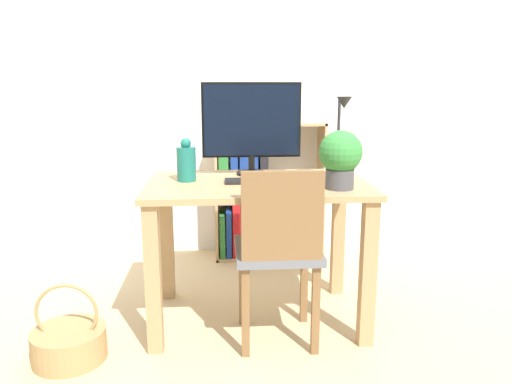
{
  "coord_description": "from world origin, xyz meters",
  "views": [
    {
      "loc": [
        -0.18,
        -2.48,
        1.25
      ],
      "look_at": [
        0.0,
        0.1,
        0.67
      ],
      "focal_mm": 35.0,
      "sensor_mm": 36.0,
      "label": 1
    }
  ],
  "objects_px": {
    "monitor": "(251,123)",
    "chair": "(279,248)",
    "vase": "(186,162)",
    "basket": "(69,342)",
    "keyboard": "(261,181)",
    "potted_plant": "(340,157)",
    "desk_lamp": "(341,129)",
    "bookshelf": "(251,196)"
  },
  "relations": [
    {
      "from": "desk_lamp",
      "to": "basket",
      "type": "height_order",
      "value": "desk_lamp"
    },
    {
      "from": "chair",
      "to": "monitor",
      "type": "bearing_deg",
      "value": 106.79
    },
    {
      "from": "monitor",
      "to": "chair",
      "type": "relative_size",
      "value": 0.61
    },
    {
      "from": "vase",
      "to": "bookshelf",
      "type": "distance_m",
      "value": 1.09
    },
    {
      "from": "potted_plant",
      "to": "bookshelf",
      "type": "relative_size",
      "value": 0.29
    },
    {
      "from": "monitor",
      "to": "chair",
      "type": "height_order",
      "value": "monitor"
    },
    {
      "from": "chair",
      "to": "basket",
      "type": "distance_m",
      "value": 1.05
    },
    {
      "from": "basket",
      "to": "monitor",
      "type": "bearing_deg",
      "value": 32.75
    },
    {
      "from": "keyboard",
      "to": "potted_plant",
      "type": "bearing_deg",
      "value": -26.01
    },
    {
      "from": "vase",
      "to": "desk_lamp",
      "type": "height_order",
      "value": "desk_lamp"
    },
    {
      "from": "potted_plant",
      "to": "desk_lamp",
      "type": "bearing_deg",
      "value": 76.72
    },
    {
      "from": "potted_plant",
      "to": "monitor",
      "type": "bearing_deg",
      "value": 134.49
    },
    {
      "from": "keyboard",
      "to": "vase",
      "type": "distance_m",
      "value": 0.39
    },
    {
      "from": "keyboard",
      "to": "vase",
      "type": "relative_size",
      "value": 1.64
    },
    {
      "from": "vase",
      "to": "basket",
      "type": "bearing_deg",
      "value": -142.74
    },
    {
      "from": "monitor",
      "to": "keyboard",
      "type": "xyz_separation_m",
      "value": [
        0.03,
        -0.23,
        -0.27
      ]
    },
    {
      "from": "vase",
      "to": "potted_plant",
      "type": "distance_m",
      "value": 0.78
    },
    {
      "from": "keyboard",
      "to": "monitor",
      "type": "bearing_deg",
      "value": 98.42
    },
    {
      "from": "bookshelf",
      "to": "basket",
      "type": "bearing_deg",
      "value": -124.28
    },
    {
      "from": "potted_plant",
      "to": "basket",
      "type": "height_order",
      "value": "potted_plant"
    },
    {
      "from": "monitor",
      "to": "bookshelf",
      "type": "xyz_separation_m",
      "value": [
        0.04,
        0.78,
        -0.58
      ]
    },
    {
      "from": "desk_lamp",
      "to": "basket",
      "type": "distance_m",
      "value": 1.67
    },
    {
      "from": "basket",
      "to": "vase",
      "type": "bearing_deg",
      "value": 37.26
    },
    {
      "from": "monitor",
      "to": "potted_plant",
      "type": "distance_m",
      "value": 0.58
    },
    {
      "from": "basket",
      "to": "bookshelf",
      "type": "bearing_deg",
      "value": 55.72
    },
    {
      "from": "desk_lamp",
      "to": "monitor",
      "type": "bearing_deg",
      "value": 162.37
    },
    {
      "from": "keyboard",
      "to": "desk_lamp",
      "type": "height_order",
      "value": "desk_lamp"
    },
    {
      "from": "keyboard",
      "to": "vase",
      "type": "bearing_deg",
      "value": 169.99
    },
    {
      "from": "potted_plant",
      "to": "keyboard",
      "type": "bearing_deg",
      "value": 153.99
    },
    {
      "from": "chair",
      "to": "bookshelf",
      "type": "distance_m",
      "value": 1.27
    },
    {
      "from": "vase",
      "to": "basket",
      "type": "distance_m",
      "value": 1.01
    },
    {
      "from": "keyboard",
      "to": "desk_lamp",
      "type": "distance_m",
      "value": 0.5
    },
    {
      "from": "monitor",
      "to": "potted_plant",
      "type": "xyz_separation_m",
      "value": [
        0.39,
        -0.4,
        -0.13
      ]
    },
    {
      "from": "keyboard",
      "to": "potted_plant",
      "type": "xyz_separation_m",
      "value": [
        0.36,
        -0.18,
        0.15
      ]
    },
    {
      "from": "bookshelf",
      "to": "monitor",
      "type": "bearing_deg",
      "value": -93.01
    },
    {
      "from": "desk_lamp",
      "to": "basket",
      "type": "relative_size",
      "value": 1.15
    },
    {
      "from": "keyboard",
      "to": "chair",
      "type": "distance_m",
      "value": 0.38
    },
    {
      "from": "desk_lamp",
      "to": "keyboard",
      "type": "bearing_deg",
      "value": -169.17
    },
    {
      "from": "desk_lamp",
      "to": "bookshelf",
      "type": "xyz_separation_m",
      "value": [
        -0.41,
        0.92,
        -0.56
      ]
    },
    {
      "from": "vase",
      "to": "potted_plant",
      "type": "xyz_separation_m",
      "value": [
        0.74,
        -0.24,
        0.06
      ]
    },
    {
      "from": "monitor",
      "to": "keyboard",
      "type": "distance_m",
      "value": 0.36
    },
    {
      "from": "chair",
      "to": "bookshelf",
      "type": "xyz_separation_m",
      "value": [
        -0.06,
        1.27,
        -0.04
      ]
    }
  ]
}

